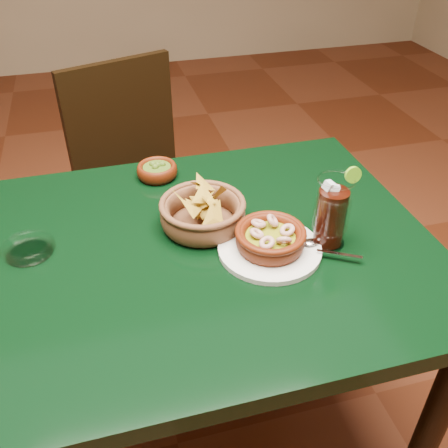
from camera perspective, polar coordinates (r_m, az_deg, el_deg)
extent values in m
plane|color=#471C0C|center=(1.65, -5.32, -23.69)|extent=(7.00, 7.00, 0.00)
cube|color=black|center=(1.09, -7.43, -3.95)|extent=(1.20, 0.80, 0.04)
cylinder|color=black|center=(1.33, 22.27, -21.44)|extent=(0.06, 0.06, 0.71)
cylinder|color=black|center=(1.71, 9.84, -3.36)|extent=(0.06, 0.06, 0.71)
cube|color=black|center=(1.77, -8.26, 2.22)|extent=(0.53, 0.53, 0.04)
cylinder|color=black|center=(1.73, -10.15, -8.54)|extent=(0.04, 0.04, 0.45)
cylinder|color=black|center=(1.85, -0.21, -4.30)|extent=(0.04, 0.04, 0.45)
cylinder|color=black|center=(1.99, -14.63, -2.40)|extent=(0.04, 0.04, 0.45)
cylinder|color=black|center=(2.10, -5.68, 0.96)|extent=(0.04, 0.04, 0.45)
cube|color=black|center=(1.81, -11.71, 11.23)|extent=(0.38, 0.16, 0.44)
cylinder|color=silver|center=(1.07, 5.22, -2.84)|extent=(0.22, 0.22, 0.01)
cylinder|color=#441405|center=(1.06, 5.25, -2.42)|extent=(0.13, 0.13, 0.01)
torus|color=#441405|center=(1.05, 5.30, -1.72)|extent=(0.17, 0.17, 0.04)
torus|color=#441405|center=(1.04, 5.35, -0.96)|extent=(0.15, 0.15, 0.01)
cylinder|color=#6C730F|center=(1.05, 5.32, -1.48)|extent=(0.11, 0.11, 0.01)
torus|color=tan|center=(1.05, 7.25, -0.68)|extent=(0.04, 0.04, 0.03)
torus|color=tan|center=(1.07, 5.58, 0.39)|extent=(0.04, 0.05, 0.04)
torus|color=tan|center=(1.06, 3.97, 0.07)|extent=(0.04, 0.04, 0.02)
torus|color=tan|center=(1.04, 3.77, -1.10)|extent=(0.04, 0.04, 0.03)
torus|color=tan|center=(1.01, 4.94, -2.14)|extent=(0.05, 0.05, 0.03)
torus|color=tan|center=(1.02, 6.85, -1.89)|extent=(0.05, 0.04, 0.04)
cube|color=silver|center=(1.06, 13.05, -3.37)|extent=(0.09, 0.05, 0.00)
ellipsoid|color=silver|center=(1.08, 9.88, -2.04)|extent=(0.04, 0.02, 0.01)
cylinder|color=brown|center=(1.14, -2.41, -0.02)|extent=(0.17, 0.17, 0.01)
torus|color=brown|center=(1.12, -2.44, 1.11)|extent=(0.23, 0.23, 0.06)
torus|color=brown|center=(1.11, -2.48, 2.31)|extent=(0.19, 0.19, 0.01)
cone|color=#AD8624|center=(1.15, -2.49, 3.17)|extent=(0.10, 0.06, 0.08)
cone|color=#AD8624|center=(1.13, -2.39, 4.66)|extent=(0.07, 0.09, 0.06)
cone|color=#AD8624|center=(1.10, -2.29, 3.24)|extent=(0.08, 0.06, 0.06)
cone|color=#AD8624|center=(1.14, -2.73, 4.45)|extent=(0.08, 0.09, 0.07)
cone|color=#AD8624|center=(1.13, -2.25, 2.75)|extent=(0.07, 0.08, 0.06)
cone|color=#AD8624|center=(1.11, -0.68, 3.59)|extent=(0.07, 0.07, 0.08)
cone|color=#AD8624|center=(1.10, -2.43, 2.28)|extent=(0.10, 0.05, 0.09)
cone|color=#AD8624|center=(1.10, -1.73, 2.54)|extent=(0.05, 0.09, 0.08)
cone|color=#AD8624|center=(1.11, -4.90, 2.92)|extent=(0.05, 0.08, 0.07)
cone|color=#AD8624|center=(1.08, -3.64, 1.85)|extent=(0.08, 0.10, 0.06)
cone|color=#AD8624|center=(1.10, -2.51, 2.67)|extent=(0.06, 0.08, 0.07)
cone|color=#AD8624|center=(1.14, -1.35, 2.21)|extent=(0.08, 0.08, 0.04)
cone|color=#AD8624|center=(1.14, -3.05, 1.86)|extent=(0.09, 0.10, 0.05)
cone|color=#AD8624|center=(1.13, -1.85, 1.42)|extent=(0.07, 0.09, 0.07)
cone|color=#AD8624|center=(1.08, -1.21, 0.65)|extent=(0.07, 0.06, 0.07)
cone|color=#AD8624|center=(1.09, -1.16, 1.10)|extent=(0.09, 0.07, 0.07)
cylinder|color=#441405|center=(1.33, -7.60, 5.47)|extent=(0.09, 0.09, 0.01)
torus|color=#441405|center=(1.32, -7.66, 6.10)|extent=(0.12, 0.12, 0.04)
cylinder|color=#2D480F|center=(1.32, -7.68, 6.33)|extent=(0.07, 0.07, 0.01)
sphere|color=#2D480F|center=(1.33, -8.14, 6.77)|extent=(0.02, 0.02, 0.02)
sphere|color=#2D480F|center=(1.33, -7.66, 6.77)|extent=(0.02, 0.02, 0.02)
sphere|color=#2D480F|center=(1.32, -7.58, 6.68)|extent=(0.02, 0.02, 0.02)
sphere|color=#2D480F|center=(1.31, -7.87, 6.45)|extent=(0.02, 0.02, 0.02)
sphere|color=#2D480F|center=(1.32, -7.07, 6.78)|extent=(0.02, 0.02, 0.02)
cylinder|color=white|center=(1.11, 11.70, -1.93)|extent=(0.07, 0.07, 0.01)
torus|color=white|center=(1.07, 12.19, 1.35)|extent=(0.16, 0.16, 0.09)
cylinder|color=black|center=(1.07, 12.11, 0.78)|extent=(0.06, 0.06, 0.13)
cube|color=silver|center=(1.04, 12.25, 2.14)|extent=(0.03, 0.03, 0.02)
cube|color=silver|center=(1.05, 12.51, 3.92)|extent=(0.03, 0.03, 0.02)
cube|color=silver|center=(1.04, 11.89, 4.30)|extent=(0.03, 0.03, 0.03)
torus|color=white|center=(1.03, 12.74, 4.95)|extent=(0.08, 0.08, 0.00)
cylinder|color=#60AA19|center=(1.04, 14.55, 5.46)|extent=(0.03, 0.01, 0.04)
cylinder|color=white|center=(1.14, -21.35, -2.99)|extent=(0.10, 0.10, 0.01)
torus|color=white|center=(1.13, -21.47, -2.56)|extent=(0.12, 0.12, 0.03)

